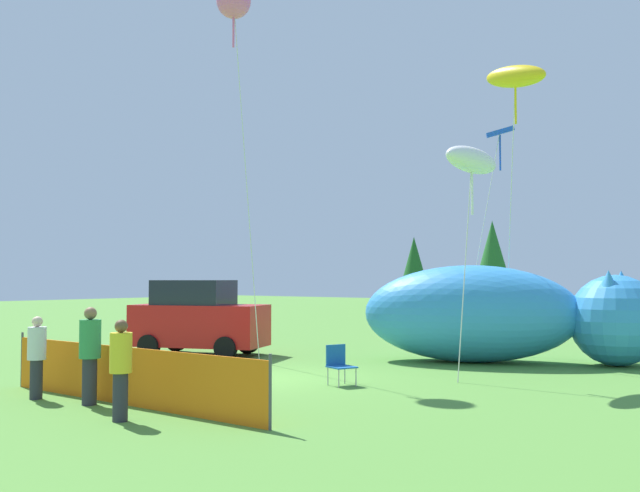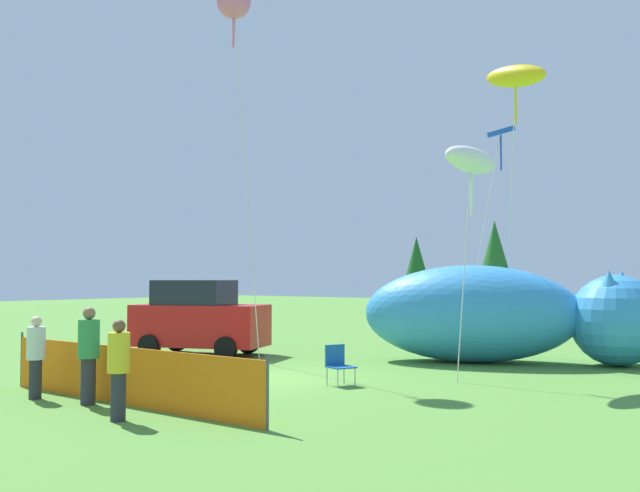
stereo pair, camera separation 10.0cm
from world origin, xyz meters
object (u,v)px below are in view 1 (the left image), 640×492
inflatable_cat (502,318)px  kite_yellow_hero (515,78)px  parked_car (198,318)px  kite_white_ghost (472,161)px  folding_chair (339,362)px  spectator_in_green_shirt (90,351)px  kite_blue_box (499,136)px  kite_pink_octopus (234,2)px  spectator_in_yellow_shirt (121,366)px  spectator_in_grey_shirt (37,354)px

inflatable_cat → kite_yellow_hero: kite_yellow_hero is taller
parked_car → kite_white_ghost: bearing=-18.8°
folding_chair → spectator_in_green_shirt: (-2.25, -4.81, 0.49)m
folding_chair → kite_blue_box: (-0.34, 9.61, 6.62)m
kite_blue_box → kite_white_ghost: kite_blue_box is taller
inflatable_cat → spectator_in_green_shirt: 11.43m
folding_chair → kite_pink_octopus: bearing=-173.4°
parked_car → inflatable_cat: 9.06m
spectator_in_yellow_shirt → kite_white_ghost: bearing=73.4°
folding_chair → inflatable_cat: (1.19, 6.09, 0.76)m
parked_car → spectator_in_green_shirt: (4.83, -7.19, -0.13)m
inflatable_cat → kite_blue_box: bearing=89.1°
spectator_in_green_shirt → folding_chair: bearing=65.0°
parked_car → kite_pink_octopus: kite_pink_octopus is taller
spectator_in_green_shirt → spectator_in_grey_shirt: 1.39m
parked_car → kite_yellow_hero: 11.61m
spectator_in_yellow_shirt → spectator_in_grey_shirt: bearing=173.6°
parked_car → spectator_in_yellow_shirt: (6.55, -7.79, -0.21)m
kite_pink_octopus → parked_car: bearing=155.1°
spectator_in_yellow_shirt → inflatable_cat: bearing=81.5°
inflatable_cat → spectator_in_green_shirt: bearing=-131.8°
inflatable_cat → kite_yellow_hero: (0.68, -0.52, 6.53)m
spectator_in_green_shirt → kite_yellow_hero: size_ratio=0.22×
inflatable_cat → kite_pink_octopus: size_ratio=0.76×
spectator_in_yellow_shirt → kite_yellow_hero: (2.40, 10.98, 6.88)m
parked_car → kite_blue_box: bearing=25.8°
parked_car → inflatable_cat: bearing=2.9°
kite_white_ghost → kite_yellow_hero: size_ratio=0.67×
spectator_in_grey_shirt → spectator_in_green_shirt: bearing=10.7°
inflatable_cat → kite_blue_box: kite_blue_box is taller
inflatable_cat → spectator_in_grey_shirt: (-4.80, -11.15, -0.38)m
kite_blue_box → kite_pink_octopus: 9.83m
parked_car → spectator_in_grey_shirt: bearing=-86.3°
kite_pink_octopus → kite_white_ghost: size_ratio=1.89×
spectator_in_green_shirt → kite_white_ghost: 9.58m
folding_chair → spectator_in_grey_shirt: size_ratio=0.55×
inflatable_cat → spectator_in_yellow_shirt: inflatable_cat is taller
folding_chair → kite_yellow_hero: bearing=92.7°
kite_blue_box → kite_white_ghost: 7.48m
inflatable_cat → kite_yellow_hero: 6.59m
inflatable_cat → spectator_in_yellow_shirt: size_ratio=4.80×
spectator_in_grey_shirt → kite_yellow_hero: size_ratio=0.19×
spectator_in_green_shirt → spectator_in_yellow_shirt: spectator_in_green_shirt is taller
parked_car → inflatable_cat: inflatable_cat is taller
kite_blue_box → kite_pink_octopus: bearing=-115.9°
spectator_in_yellow_shirt → kite_blue_box: (0.19, 15.02, 6.21)m
inflatable_cat → spectator_in_grey_shirt: size_ratio=4.98×
spectator_in_yellow_shirt → kite_pink_octopus: size_ratio=0.16×
spectator_in_grey_shirt → kite_white_ghost: 10.48m
spectator_in_grey_shirt → kite_yellow_hero: (5.49, 10.63, 6.91)m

